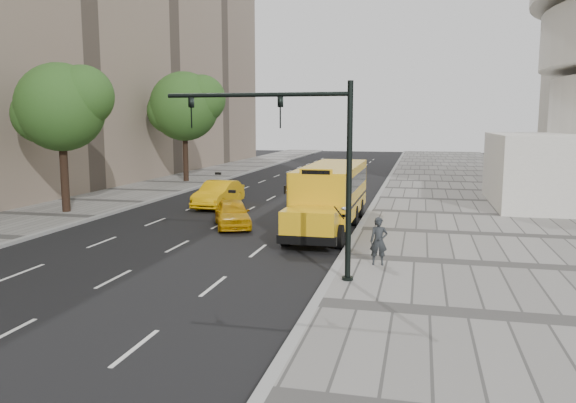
% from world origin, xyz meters
% --- Properties ---
extents(ground, '(140.00, 140.00, 0.00)m').
position_xyz_m(ground, '(0.00, 0.00, 0.00)').
color(ground, black).
rests_on(ground, ground).
extents(sidewalk_museum, '(12.00, 140.00, 0.15)m').
position_xyz_m(sidewalk_museum, '(12.00, 0.00, 0.07)').
color(sidewalk_museum, gray).
rests_on(sidewalk_museum, ground).
extents(sidewalk_far, '(6.00, 140.00, 0.15)m').
position_xyz_m(sidewalk_far, '(-11.00, 0.00, 0.07)').
color(sidewalk_far, gray).
rests_on(sidewalk_far, ground).
extents(curb_museum, '(0.30, 140.00, 0.15)m').
position_xyz_m(curb_museum, '(6.00, 0.00, 0.07)').
color(curb_museum, gray).
rests_on(curb_museum, ground).
extents(curb_far, '(0.30, 140.00, 0.15)m').
position_xyz_m(curb_far, '(-8.00, 0.00, 0.07)').
color(curb_far, gray).
rests_on(curb_far, ground).
extents(tree_b, '(5.41, 4.80, 8.32)m').
position_xyz_m(tree_b, '(-10.41, 1.15, 5.96)').
color(tree_b, black).
rests_on(tree_b, ground).
extents(tree_c, '(6.41, 5.70, 9.21)m').
position_xyz_m(tree_c, '(-10.39, 17.68, 6.41)').
color(tree_c, black).
rests_on(tree_c, ground).
extents(school_bus, '(2.96, 11.56, 3.19)m').
position_xyz_m(school_bus, '(4.50, 1.01, 1.76)').
color(school_bus, gold).
rests_on(school_bus, ground).
extents(taxi_near, '(3.07, 4.31, 1.36)m').
position_xyz_m(taxi_near, '(-0.18, -0.35, 0.68)').
color(taxi_near, '#DD9E08').
rests_on(taxi_near, ground).
extents(taxi_far, '(1.79, 4.84, 1.58)m').
position_xyz_m(taxi_far, '(-3.08, 5.52, 0.79)').
color(taxi_far, '#DD9E08').
rests_on(taxi_far, ground).
extents(pedestrian, '(0.66, 0.48, 1.69)m').
position_xyz_m(pedestrian, '(7.41, -6.66, 0.99)').
color(pedestrian, '#24282A').
rests_on(pedestrian, sidewalk_museum).
extents(traffic_signal, '(6.18, 0.36, 6.40)m').
position_xyz_m(traffic_signal, '(5.19, -8.81, 4.09)').
color(traffic_signal, black).
rests_on(traffic_signal, ground).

